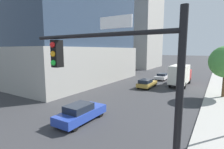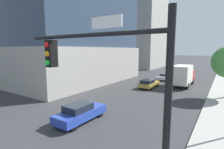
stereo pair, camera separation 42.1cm
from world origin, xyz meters
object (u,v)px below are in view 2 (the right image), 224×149
(construction_building, at_px, (138,21))
(traffic_light_pole, at_px, (108,85))
(car_blue, at_px, (80,112))
(box_truck, at_px, (183,75))
(car_gold, at_px, (149,83))
(car_white, at_px, (165,77))

(construction_building, bearing_deg, traffic_light_pole, -65.79)
(construction_building, height_order, car_blue, construction_building)
(traffic_light_pole, xyz_separation_m, box_truck, (-2.61, 25.39, -2.94))
(construction_building, xyz_separation_m, car_gold, (16.37, -30.42, -15.00))
(traffic_light_pole, relative_size, car_blue, 1.45)
(car_blue, distance_m, car_gold, 15.40)
(traffic_light_pole, xyz_separation_m, car_blue, (-6.81, 5.73, -4.09))
(car_white, height_order, box_truck, box_truck)
(car_blue, xyz_separation_m, box_truck, (4.20, 19.66, 1.15))
(box_truck, bearing_deg, traffic_light_pole, -84.13)
(car_blue, bearing_deg, box_truck, 77.94)
(construction_building, height_order, box_truck, construction_building)
(car_gold, height_order, box_truck, box_truck)
(car_white, bearing_deg, box_truck, -46.84)
(construction_building, distance_m, box_truck, 36.02)
(car_white, xyz_separation_m, car_blue, (-0.00, -24.14, 0.11))
(construction_building, bearing_deg, car_white, -52.95)
(car_blue, relative_size, box_truck, 0.64)
(construction_building, height_order, traffic_light_pole, construction_building)
(car_white, bearing_deg, construction_building, 127.05)
(car_white, height_order, car_gold, car_gold)
(car_blue, height_order, box_truck, box_truck)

